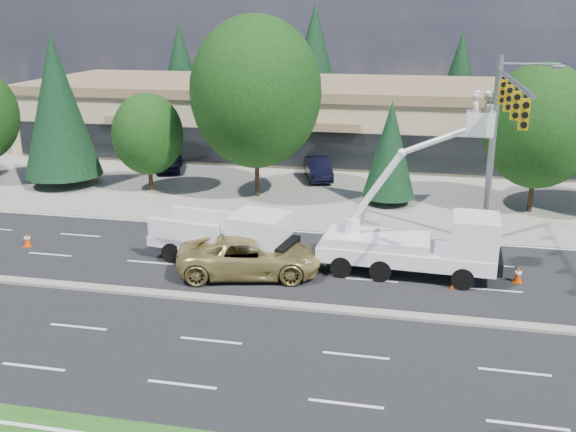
% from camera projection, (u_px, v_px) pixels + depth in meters
% --- Properties ---
extents(ground, '(140.00, 140.00, 0.00)m').
position_uv_depth(ground, '(237.00, 302.00, 25.07)').
color(ground, black).
rests_on(ground, ground).
extents(concrete_apron, '(140.00, 22.00, 0.01)m').
position_uv_depth(concrete_apron, '(318.00, 179.00, 43.75)').
color(concrete_apron, gray).
rests_on(concrete_apron, ground).
extents(road_median, '(120.00, 0.55, 0.12)m').
position_uv_depth(road_median, '(237.00, 300.00, 25.06)').
color(road_median, gray).
rests_on(road_median, ground).
extents(strip_mall, '(50.40, 15.40, 5.50)m').
position_uv_depth(strip_mall, '(338.00, 116.00, 52.21)').
color(strip_mall, tan).
rests_on(strip_mall, ground).
extents(tree_front_b, '(4.89, 4.89, 9.64)m').
position_uv_depth(tree_front_b, '(58.00, 106.00, 40.62)').
color(tree_front_b, '#332114').
rests_on(tree_front_b, ground).
extents(tree_front_c, '(4.43, 4.43, 6.14)m').
position_uv_depth(tree_front_c, '(148.00, 134.00, 39.93)').
color(tree_front_c, '#332114').
rests_on(tree_front_c, ground).
extents(tree_front_d, '(7.82, 7.82, 10.84)m').
position_uv_depth(tree_front_d, '(256.00, 92.00, 37.75)').
color(tree_front_d, '#332114').
rests_on(tree_front_d, ground).
extents(tree_front_e, '(3.09, 3.09, 6.10)m').
position_uv_depth(tree_front_e, '(390.00, 149.00, 37.13)').
color(tree_front_e, '#332114').
rests_on(tree_front_e, ground).
extents(tree_front_f, '(6.03, 6.03, 8.37)m').
position_uv_depth(tree_front_f, '(539.00, 126.00, 35.09)').
color(tree_front_f, '#332114').
rests_on(tree_front_f, ground).
extents(tree_back_a, '(5.03, 5.03, 9.92)m').
position_uv_depth(tree_back_a, '(181.00, 69.00, 66.17)').
color(tree_back_a, '#332114').
rests_on(tree_back_a, ground).
extents(tree_back_b, '(5.99, 5.99, 11.81)m').
position_uv_depth(tree_back_b, '(314.00, 61.00, 63.16)').
color(tree_back_b, '#332114').
rests_on(tree_back_b, ground).
extents(tree_back_c, '(4.72, 4.72, 9.30)m').
position_uv_depth(tree_back_c, '(460.00, 78.00, 60.85)').
color(tree_back_c, '#332114').
rests_on(tree_back_c, ground).
extents(signal_mast, '(2.76, 10.16, 9.00)m').
position_uv_depth(signal_mast, '(500.00, 127.00, 27.89)').
color(signal_mast, gray).
rests_on(signal_mast, ground).
extents(utility_pickup, '(6.55, 3.31, 2.40)m').
position_uv_depth(utility_pickup, '(229.00, 241.00, 28.92)').
color(utility_pickup, white).
rests_on(utility_pickup, ground).
extents(bucket_truck, '(7.79, 2.74, 7.93)m').
position_uv_depth(bucket_truck, '(425.00, 238.00, 27.06)').
color(bucket_truck, white).
rests_on(bucket_truck, ground).
extents(traffic_cone_a, '(0.40, 0.40, 0.70)m').
position_uv_depth(traffic_cone_a, '(27.00, 239.00, 30.99)').
color(traffic_cone_a, '#DC4306').
rests_on(traffic_cone_a, ground).
extents(traffic_cone_b, '(0.40, 0.40, 0.70)m').
position_uv_depth(traffic_cone_b, '(198.00, 251.00, 29.52)').
color(traffic_cone_b, '#DC4306').
rests_on(traffic_cone_b, ground).
extents(traffic_cone_c, '(0.40, 0.40, 0.70)m').
position_uv_depth(traffic_cone_c, '(298.00, 263.00, 28.08)').
color(traffic_cone_c, '#DC4306').
rests_on(traffic_cone_c, ground).
extents(traffic_cone_d, '(0.40, 0.40, 0.70)m').
position_uv_depth(traffic_cone_d, '(456.00, 280.00, 26.26)').
color(traffic_cone_d, '#DC4306').
rests_on(traffic_cone_d, ground).
extents(traffic_cone_e, '(0.40, 0.40, 0.70)m').
position_uv_depth(traffic_cone_e, '(518.00, 275.00, 26.82)').
color(traffic_cone_e, '#DC4306').
rests_on(traffic_cone_e, ground).
extents(minivan, '(6.59, 4.07, 1.70)m').
position_uv_depth(minivan, '(250.00, 256.00, 27.47)').
color(minivan, tan).
rests_on(minivan, ground).
extents(parked_car_west, '(2.95, 4.58, 1.45)m').
position_uv_depth(parked_car_west, '(169.00, 161.00, 45.91)').
color(parked_car_west, black).
rests_on(parked_car_west, ground).
extents(parked_car_east, '(2.73, 4.64, 1.45)m').
position_uv_depth(parked_car_east, '(318.00, 169.00, 43.53)').
color(parked_car_east, black).
rests_on(parked_car_east, ground).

